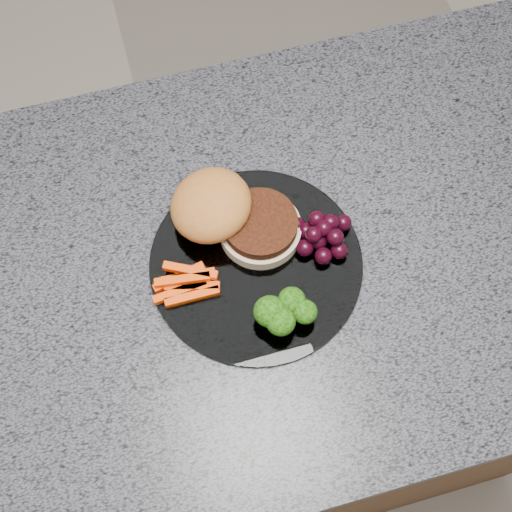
{
  "coord_description": "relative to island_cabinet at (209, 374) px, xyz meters",
  "views": [
    {
      "loc": [
        -0.0,
        -0.34,
        1.7
      ],
      "look_at": [
        0.09,
        -0.01,
        0.93
      ],
      "focal_mm": 50.0,
      "sensor_mm": 36.0,
      "label": 1
    }
  ],
  "objects": [
    {
      "name": "room",
      "position": [
        0.0,
        0.0,
        0.92
      ],
      "size": [
        4.02,
        4.02,
        2.7
      ],
      "color": "#ABA38F",
      "rests_on": "ground"
    },
    {
      "name": "grape_bunch",
      "position": [
        0.17,
        0.0,
        0.49
      ],
      "size": [
        0.08,
        0.07,
        0.04
      ],
      "rotation": [
        0.0,
        0.0,
        -0.14
      ],
      "color": "black",
      "rests_on": "plate"
    },
    {
      "name": "plate",
      "position": [
        0.09,
        -0.01,
        0.47
      ],
      "size": [
        0.26,
        0.26,
        0.01
      ],
      "primitive_type": "cylinder",
      "color": "white",
      "rests_on": "countertop"
    },
    {
      "name": "island_cabinet",
      "position": [
        0.0,
        0.0,
        0.0
      ],
      "size": [
        1.2,
        0.6,
        0.86
      ],
      "primitive_type": "cube",
      "color": "#52321C",
      "rests_on": "ground"
    },
    {
      "name": "burger",
      "position": [
        0.07,
        0.05,
        0.5
      ],
      "size": [
        0.18,
        0.16,
        0.06
      ],
      "rotation": [
        0.0,
        0.0,
        -0.26
      ],
      "color": "beige",
      "rests_on": "plate"
    },
    {
      "name": "countertop",
      "position": [
        0.0,
        0.0,
        0.45
      ],
      "size": [
        1.2,
        0.6,
        0.04
      ],
      "primitive_type": "cube",
      "color": "#52535D",
      "rests_on": "island_cabinet"
    },
    {
      "name": "broccoli",
      "position": [
        0.1,
        -0.09,
        0.5
      ],
      "size": [
        0.07,
        0.05,
        0.04
      ],
      "rotation": [
        0.0,
        0.0,
        0.02
      ],
      "color": "#558430",
      "rests_on": "plate"
    },
    {
      "name": "carrot_sticks",
      "position": [
        -0.0,
        -0.01,
        0.48
      ],
      "size": [
        0.08,
        0.05,
        0.02
      ],
      "rotation": [
        0.0,
        0.0,
        -0.39
      ],
      "color": "#FE4504",
      "rests_on": "plate"
    }
  ]
}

